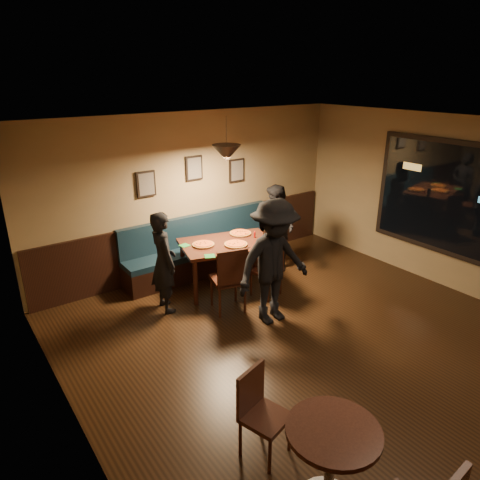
{
  "coord_description": "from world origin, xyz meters",
  "views": [
    {
      "loc": [
        -3.73,
        -3.06,
        3.4
      ],
      "look_at": [
        -0.0,
        2.11,
        0.95
      ],
      "focal_mm": 32.82,
      "sensor_mm": 36.0,
      "label": 1
    }
  ],
  "objects": [
    {
      "name": "dining_table",
      "position": [
        -0.0,
        2.46,
        0.4
      ],
      "size": [
        1.69,
        1.31,
        0.8
      ],
      "primitive_type": "cube",
      "rotation": [
        0.0,
        0.0,
        -0.26
      ],
      "color": "black",
      "rests_on": "floor"
    },
    {
      "name": "cafe_table",
      "position": [
        -1.58,
        -1.33,
        0.4
      ],
      "size": [
        0.96,
        0.96,
        0.8
      ],
      "primitive_type": "cylinder",
      "rotation": [
        0.0,
        0.0,
        0.33
      ],
      "color": "#32160E",
      "rests_on": "floor"
    },
    {
      "name": "picture_center",
      "position": [
        0.0,
        3.47,
        1.85
      ],
      "size": [
        0.32,
        0.04,
        0.42
      ],
      "primitive_type": "cube",
      "color": "black",
      "rests_on": "wall_back"
    },
    {
      "name": "picture_left",
      "position": [
        -0.9,
        3.47,
        1.7
      ],
      "size": [
        0.32,
        0.04,
        0.42
      ],
      "primitive_type": "cube",
      "color": "black",
      "rests_on": "wall_back"
    },
    {
      "name": "diner_right",
      "position": [
        1.11,
        2.54,
        0.78
      ],
      "size": [
        0.71,
        0.85,
        1.56
      ],
      "primitive_type": "imported",
      "rotation": [
        0.0,
        0.0,
        -1.4
      ],
      "color": "black",
      "rests_on": "floor"
    },
    {
      "name": "wainscot",
      "position": [
        0.0,
        3.47,
        0.5
      ],
      "size": [
        5.88,
        0.06,
        1.0
      ],
      "primitive_type": "cube",
      "color": "black",
      "rests_on": "ground"
    },
    {
      "name": "ceiling",
      "position": [
        0.0,
        0.0,
        2.8
      ],
      "size": [
        7.0,
        7.0,
        0.0
      ],
      "primitive_type": "plane",
      "rotation": [
        3.14,
        0.0,
        0.0
      ],
      "color": "silver",
      "rests_on": "ground"
    },
    {
      "name": "tabasco_bottle",
      "position": [
        0.49,
        2.37,
        0.86
      ],
      "size": [
        0.04,
        0.04,
        0.12
      ],
      "primitive_type": "cylinder",
      "rotation": [
        0.0,
        0.0,
        0.26
      ],
      "color": "#9A0805",
      "rests_on": "dining_table"
    },
    {
      "name": "pizza_a",
      "position": [
        -0.4,
        2.57,
        0.82
      ],
      "size": [
        0.46,
        0.46,
        0.04
      ],
      "primitive_type": "cylinder",
      "rotation": [
        0.0,
        0.0,
        -0.36
      ],
      "color": "orange",
      "rests_on": "dining_table"
    },
    {
      "name": "chair_near_right",
      "position": [
        0.33,
        1.85,
        0.45
      ],
      "size": [
        0.49,
        0.49,
        0.9
      ],
      "primitive_type": null,
      "rotation": [
        0.0,
        0.0,
        0.26
      ],
      "color": "black",
      "rests_on": "floor"
    },
    {
      "name": "window_frame",
      "position": [
        2.96,
        0.5,
        1.5
      ],
      "size": [
        0.06,
        2.56,
        1.86
      ],
      "primitive_type": "cube",
      "color": "black",
      "rests_on": "wall_right"
    },
    {
      "name": "soda_glass",
      "position": [
        0.58,
        2.2,
        0.88
      ],
      "size": [
        0.09,
        0.09,
        0.17
      ],
      "primitive_type": "cylinder",
      "rotation": [
        0.0,
        0.0,
        0.18
      ],
      "color": "black",
      "rests_on": "dining_table"
    },
    {
      "name": "window_glass",
      "position": [
        2.93,
        0.5,
        1.5
      ],
      "size": [
        0.0,
        2.4,
        2.4
      ],
      "primitive_type": "plane",
      "rotation": [
        1.57,
        0.0,
        -1.57
      ],
      "color": "black",
      "rests_on": "wall_right"
    },
    {
      "name": "wall_back",
      "position": [
        0.0,
        3.5,
        1.4
      ],
      "size": [
        6.0,
        0.0,
        6.0
      ],
      "primitive_type": "plane",
      "rotation": [
        1.57,
        0.0,
        0.0
      ],
      "color": "#8C704F",
      "rests_on": "ground"
    },
    {
      "name": "napkin_a",
      "position": [
        -0.64,
        2.74,
        0.8
      ],
      "size": [
        0.16,
        0.16,
        0.01
      ],
      "primitive_type": "cube",
      "rotation": [
        0.0,
        0.0,
        0.15
      ],
      "color": "#207A2B",
      "rests_on": "dining_table"
    },
    {
      "name": "cutlery_set",
      "position": [
        -0.01,
        2.05,
        0.8
      ],
      "size": [
        0.19,
        0.04,
        0.0
      ],
      "primitive_type": "cube",
      "rotation": [
        0.0,
        0.0,
        1.71
      ],
      "color": "white",
      "rests_on": "dining_table"
    },
    {
      "name": "picture_right",
      "position": [
        0.9,
        3.47,
        1.7
      ],
      "size": [
        0.32,
        0.04,
        0.42
      ],
      "primitive_type": "cube",
      "color": "black",
      "rests_on": "wall_back"
    },
    {
      "name": "floor",
      "position": [
        0.0,
        0.0,
        0.0
      ],
      "size": [
        7.0,
        7.0,
        0.0
      ],
      "primitive_type": "plane",
      "color": "black",
      "rests_on": "ground"
    },
    {
      "name": "diner_left",
      "position": [
        -1.19,
        2.4,
        0.78
      ],
      "size": [
        0.42,
        0.6,
        1.55
      ],
      "primitive_type": "imported",
      "rotation": [
        0.0,
        0.0,
        1.48
      ],
      "color": "black",
      "rests_on": "floor"
    },
    {
      "name": "booth_bench",
      "position": [
        0.0,
        3.2,
        0.5
      ],
      "size": [
        3.0,
        0.6,
        1.0
      ],
      "primitive_type": null,
      "color": "#0F232D",
      "rests_on": "ground"
    },
    {
      "name": "chair_near_left",
      "position": [
        -0.42,
        1.84,
        0.52
      ],
      "size": [
        0.56,
        0.56,
        1.05
      ],
      "primitive_type": null,
      "rotation": [
        0.0,
        0.0,
        -0.25
      ],
      "color": "black",
      "rests_on": "floor"
    },
    {
      "name": "napkin_b",
      "position": [
        -0.54,
        2.14,
        0.8
      ],
      "size": [
        0.21,
        0.21,
        0.01
      ],
      "primitive_type": "cube",
      "rotation": [
        0.0,
        0.0,
        -0.44
      ],
      "color": "#1C6A28",
      "rests_on": "dining_table"
    },
    {
      "name": "pendant_lamp",
      "position": [
        -0.0,
        2.46,
        2.25
      ],
      "size": [
        0.44,
        0.44,
        0.25
      ],
      "primitive_type": "cone",
      "rotation": [
        3.14,
        0.0,
        0.0
      ],
      "color": "black",
      "rests_on": "ceiling"
    },
    {
      "name": "wall_left",
      "position": [
        -3.0,
        0.0,
        1.4
      ],
      "size": [
        0.0,
        7.0,
        7.0
      ],
      "primitive_type": "plane",
      "rotation": [
        1.57,
        0.0,
        1.57
      ],
      "color": "#8C704F",
      "rests_on": "ground"
    },
    {
      "name": "pizza_b",
      "position": [
        0.03,
        2.27,
        0.82
      ],
      "size": [
        0.48,
        0.48,
        0.04
      ],
      "primitive_type": "cylinder",
      "rotation": [
        0.0,
        0.0,
        -0.35
      ],
      "color": "#C37224",
      "rests_on": "dining_table"
    },
    {
      "name": "cafe_chair_far",
      "position": [
        -1.67,
        -0.61,
        0.44
      ],
      "size": [
        0.48,
        0.48,
        0.88
      ],
      "primitive_type": null,
      "rotation": [
        0.0,
        0.0,
        3.43
      ],
      "color": "black",
      "rests_on": "floor"
    },
    {
      "name": "diner_front",
      "position": [
        -0.07,
        1.2,
        0.91
      ],
      "size": [
        1.19,
        0.7,
        1.83
      ],
      "primitive_type": "imported",
      "rotation": [
        0.0,
        0.0,
        -0.02
      ],
      "color": "black",
      "rests_on": "floor"
    },
    {
      "name": "wall_right",
      "position": [
        3.0,
        0.0,
        1.4
      ],
      "size": [
        0.0,
        7.0,
        7.0
      ],
      "primitive_type": "plane",
      "rotation": [
        1.57,
        0.0,
        -1.57
      ],
      "color": "#8C704F",
      "rests_on": "ground"
    },
    {
      "name": "pizza_c",
      "position": [
        0.39,
        2.64,
        0.82
      ],
      "size": [
        0.42,
        0.42,
        0.04
      ],
      "primitive_type": "cylinder",
      "rotation": [
        0.0,
        0.0,
        -0.15
      ],
      "color": "orange",
      "rests_on": "dining_table"
    }
  ]
}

